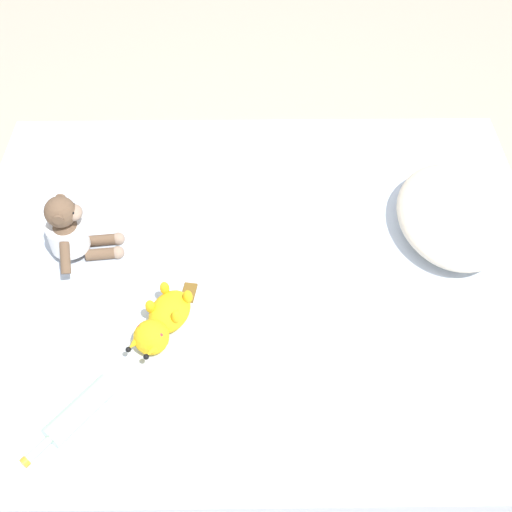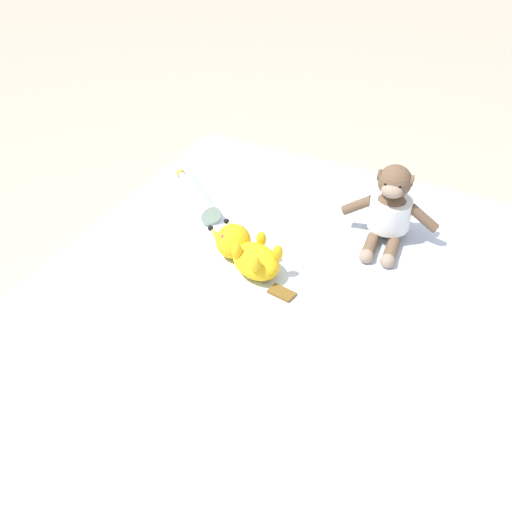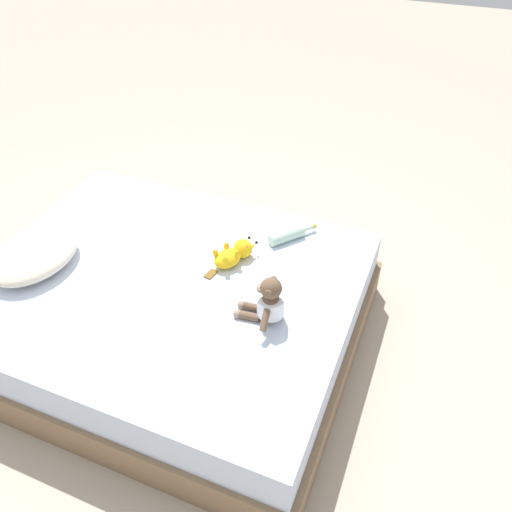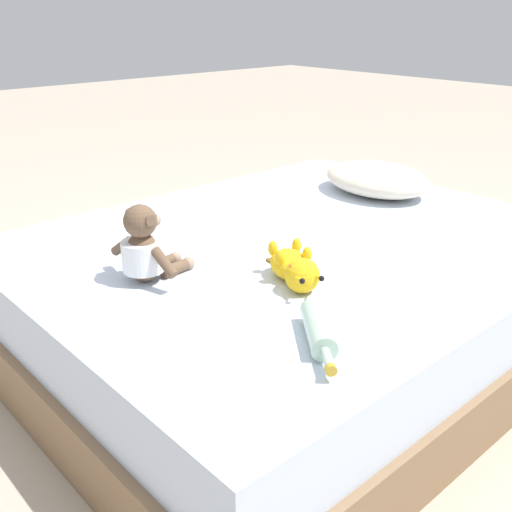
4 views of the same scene
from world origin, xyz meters
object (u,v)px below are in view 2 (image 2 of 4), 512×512
Objects in this scene: plush_monkey at (390,210)px; glass_bottle at (198,199)px; plush_yellow_creature at (246,252)px; bed at (283,416)px.

plush_monkey reaches higher than glass_bottle.
plush_yellow_creature reaches higher than glass_bottle.
bed is 7.61× the size of glass_bottle.
plush_yellow_creature is 1.25× the size of glass_bottle.
bed is at bearing 83.69° from plush_monkey.
bed is 6.07× the size of plush_yellow_creature.
glass_bottle is (0.27, -0.19, -0.02)m from plush_yellow_creature.
plush_yellow_creature is at bearing 144.35° from glass_bottle.
plush_monkey reaches higher than bed.
plush_monkey is 0.59m from glass_bottle.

